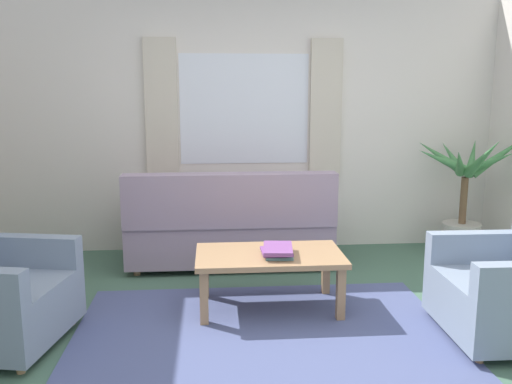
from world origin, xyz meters
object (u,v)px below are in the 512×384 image
(couch, at_px, (230,227))
(coffee_table, at_px, (269,260))
(potted_plant, at_px, (465,201))
(book_stack_on_table, at_px, (278,251))

(couch, xyz_separation_m, coffee_table, (0.26, -1.09, 0.01))
(couch, relative_size, potted_plant, 1.48)
(couch, bearing_deg, book_stack_on_table, 105.31)
(book_stack_on_table, relative_size, potted_plant, 0.27)
(couch, bearing_deg, potted_plant, -177.28)
(couch, height_order, book_stack_on_table, couch)
(couch, bearing_deg, coffee_table, 103.44)
(coffee_table, xyz_separation_m, book_stack_on_table, (0.06, -0.06, 0.09))
(coffee_table, relative_size, book_stack_on_table, 3.17)
(coffee_table, bearing_deg, potted_plant, 30.06)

